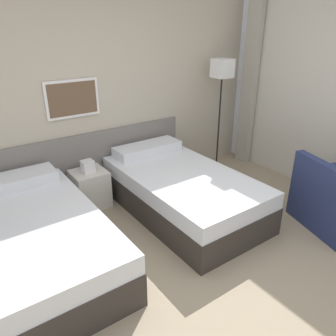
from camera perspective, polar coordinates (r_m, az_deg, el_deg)
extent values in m
plane|color=gray|center=(3.11, 10.04, -19.62)|extent=(16.00, 16.00, 0.00)
cube|color=#B7AD99|center=(4.25, -11.62, 13.01)|extent=(10.00, 0.06, 2.70)
cube|color=slate|center=(4.34, -14.98, 0.12)|extent=(3.00, 0.04, 0.86)
cube|color=white|center=(4.08, -16.32, 11.52)|extent=(0.64, 0.03, 0.44)
cube|color=brown|center=(4.06, -16.24, 11.48)|extent=(0.58, 0.01, 0.38)
cube|color=#A8A393|center=(5.33, 14.06, 14.63)|extent=(0.10, 0.24, 2.64)
cube|color=#332D28|center=(3.40, -21.53, -13.31)|extent=(1.13, 2.02, 0.32)
cube|color=silver|center=(3.26, -22.21, -9.71)|extent=(1.12, 2.00, 0.19)
cube|color=silver|center=(3.87, -25.54, -2.17)|extent=(0.90, 0.34, 0.13)
cube|color=#332D28|center=(4.00, 2.55, -5.42)|extent=(1.13, 2.02, 0.32)
cube|color=silver|center=(3.88, 2.62, -2.14)|extent=(1.12, 2.00, 0.19)
cube|color=silver|center=(4.41, -3.58, 3.35)|extent=(0.90, 0.34, 0.13)
cube|color=beige|center=(4.20, -13.40, -3.49)|extent=(0.41, 0.39, 0.47)
cube|color=white|center=(4.07, -13.80, 0.30)|extent=(0.14, 0.14, 0.14)
cylinder|color=black|center=(5.26, 8.35, 0.02)|extent=(0.24, 0.24, 0.02)
cylinder|color=black|center=(5.02, 8.83, 7.41)|extent=(0.02, 0.02, 1.40)
cube|color=white|center=(4.85, 9.47, 16.77)|extent=(0.25, 0.25, 0.25)
cube|color=navy|center=(3.80, 25.38, -2.19)|extent=(0.35, 0.84, 0.40)
cube|color=navy|center=(4.31, 25.18, -0.78)|extent=(0.66, 0.29, 0.18)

